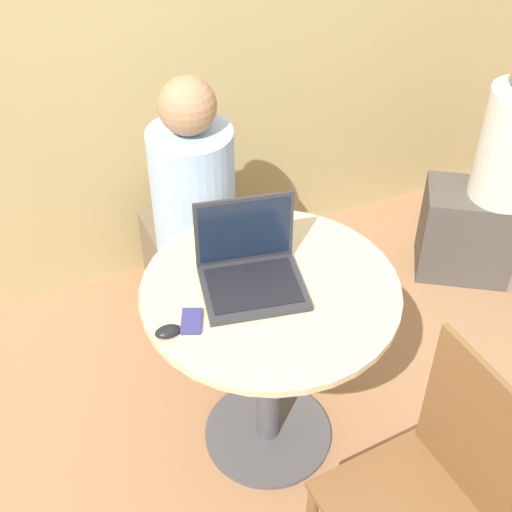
{
  "coord_description": "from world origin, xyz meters",
  "views": [
    {
      "loc": [
        -0.69,
        -1.45,
        2.27
      ],
      "look_at": [
        -0.03,
        0.05,
        0.86
      ],
      "focal_mm": 50.0,
      "sensor_mm": 36.0,
      "label": 1
    }
  ],
  "objects_px": {
    "laptop": "(250,268)",
    "cell_phone": "(191,321)",
    "chair_empty": "(426,493)",
    "person_seated": "(192,230)"
  },
  "relations": [
    {
      "from": "laptop",
      "to": "cell_phone",
      "type": "bearing_deg",
      "value": -157.3
    },
    {
      "from": "chair_empty",
      "to": "person_seated",
      "type": "xyz_separation_m",
      "value": [
        -0.21,
        1.34,
        0.03
      ]
    },
    {
      "from": "cell_phone",
      "to": "chair_empty",
      "type": "relative_size",
      "value": 0.12
    },
    {
      "from": "person_seated",
      "to": "cell_phone",
      "type": "bearing_deg",
      "value": -108.84
    },
    {
      "from": "cell_phone",
      "to": "person_seated",
      "type": "relative_size",
      "value": 0.09
    },
    {
      "from": "cell_phone",
      "to": "person_seated",
      "type": "bearing_deg",
      "value": 71.16
    },
    {
      "from": "laptop",
      "to": "person_seated",
      "type": "xyz_separation_m",
      "value": [
        0.02,
        0.63,
        -0.31
      ]
    },
    {
      "from": "laptop",
      "to": "cell_phone",
      "type": "xyz_separation_m",
      "value": [
        -0.23,
        -0.1,
        -0.05
      ]
    },
    {
      "from": "cell_phone",
      "to": "chair_empty",
      "type": "height_order",
      "value": "chair_empty"
    },
    {
      "from": "chair_empty",
      "to": "laptop",
      "type": "bearing_deg",
      "value": 107.33
    }
  ]
}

